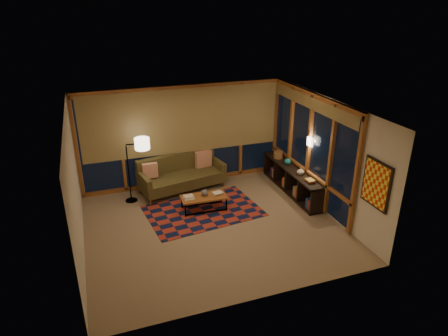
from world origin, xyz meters
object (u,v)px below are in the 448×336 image
object	(u,v)px
coffee_table	(204,203)
floor_lamp	(128,171)
sofa	(182,174)
bookshelf	(292,180)

from	to	relation	value
coffee_table	floor_lamp	xyz separation A→B (m)	(-1.60, 1.05, 0.64)
coffee_table	sofa	bearing A→B (deg)	103.14
floor_lamp	bookshelf	world-z (taller)	floor_lamp
coffee_table	bookshelf	xyz separation A→B (m)	(2.45, 0.19, 0.15)
coffee_table	bookshelf	world-z (taller)	bookshelf
floor_lamp	bookshelf	distance (m)	4.17
sofa	coffee_table	world-z (taller)	sofa
sofa	floor_lamp	distance (m)	1.43
floor_lamp	coffee_table	bearing A→B (deg)	-25.41
coffee_table	floor_lamp	bearing A→B (deg)	149.30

